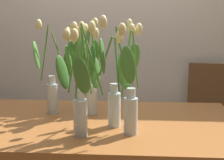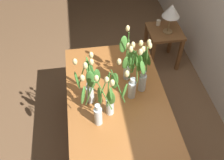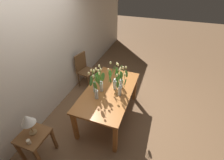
% 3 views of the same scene
% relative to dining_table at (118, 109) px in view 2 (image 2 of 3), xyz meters
% --- Properties ---
extents(ground_plane, '(18.00, 18.00, 0.00)m').
position_rel_dining_table_xyz_m(ground_plane, '(0.00, 0.00, -0.65)').
color(ground_plane, brown).
extents(dining_table, '(1.60, 0.90, 0.74)m').
position_rel_dining_table_xyz_m(dining_table, '(0.00, 0.00, 0.00)').
color(dining_table, '#A3602D').
rests_on(dining_table, ground).
extents(tulip_vase_0, '(0.26, 0.22, 0.57)m').
position_rel_dining_table_xyz_m(tulip_vase_0, '(-0.04, -0.24, 0.33)').
color(tulip_vase_0, silver).
rests_on(tulip_vase_0, dining_table).
extents(tulip_vase_1, '(0.21, 0.22, 0.57)m').
position_rel_dining_table_xyz_m(tulip_vase_1, '(-0.08, 0.15, 0.34)').
color(tulip_vase_1, silver).
rests_on(tulip_vase_1, dining_table).
extents(tulip_vase_2, '(0.12, 0.27, 0.54)m').
position_rel_dining_table_xyz_m(tulip_vase_2, '(0.18, -0.19, 0.28)').
color(tulip_vase_2, silver).
rests_on(tulip_vase_2, dining_table).
extents(tulip_vase_3, '(0.19, 0.21, 0.55)m').
position_rel_dining_table_xyz_m(tulip_vase_3, '(-0.14, 0.24, 0.30)').
color(tulip_vase_3, silver).
rests_on(tulip_vase_3, dining_table).
extents(tulip_vase_4, '(0.27, 0.27, 0.56)m').
position_rel_dining_table_xyz_m(tulip_vase_4, '(0.11, -0.08, 0.31)').
color(tulip_vase_4, silver).
rests_on(tulip_vase_4, dining_table).
extents(tulip_vase_5, '(0.24, 0.12, 0.56)m').
position_rel_dining_table_xyz_m(tulip_vase_5, '(-0.28, 0.13, 0.28)').
color(tulip_vase_5, silver).
rests_on(tulip_vase_5, dining_table).
extents(side_table, '(0.44, 0.44, 0.55)m').
position_rel_dining_table_xyz_m(side_table, '(-1.24, 0.84, -0.22)').
color(side_table, brown).
rests_on(side_table, ground).
extents(table_lamp, '(0.22, 0.22, 0.40)m').
position_rel_dining_table_xyz_m(table_lamp, '(-1.20, 0.86, 0.21)').
color(table_lamp, olive).
rests_on(table_lamp, side_table).
extents(pillar_candle, '(0.06, 0.06, 0.07)m').
position_rel_dining_table_xyz_m(pillar_candle, '(-1.37, 0.78, -0.06)').
color(pillar_candle, beige).
rests_on(pillar_candle, side_table).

